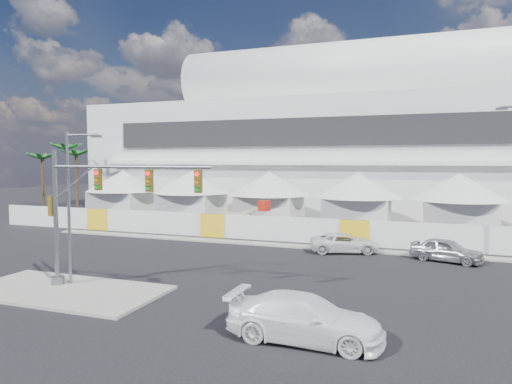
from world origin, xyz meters
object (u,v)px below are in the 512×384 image
(pickup_near, at_px, (305,318))
(boom_lift, at_px, (233,224))
(pickup_curb, at_px, (345,243))
(traffic_mast, at_px, (87,211))
(streetlight_median, at_px, (72,197))
(sedan_silver, at_px, (446,250))

(pickup_near, relative_size, boom_lift, 0.90)
(pickup_curb, relative_size, traffic_mast, 0.53)
(streetlight_median, relative_size, boom_lift, 1.23)
(sedan_silver, xyz_separation_m, traffic_mast, (-17.37, -13.28, 3.29))
(sedan_silver, height_order, boom_lift, boom_lift)
(pickup_curb, height_order, pickup_near, pickup_near)
(sedan_silver, distance_m, traffic_mast, 22.11)
(sedan_silver, relative_size, traffic_mast, 0.48)
(sedan_silver, relative_size, pickup_curb, 0.91)
(boom_lift, bearing_deg, streetlight_median, -75.89)
(pickup_curb, distance_m, streetlight_median, 18.62)
(pickup_near, bearing_deg, sedan_silver, -18.79)
(pickup_near, relative_size, traffic_mast, 0.62)
(pickup_curb, height_order, boom_lift, boom_lift)
(pickup_curb, bearing_deg, streetlight_median, 121.67)
(pickup_curb, height_order, streetlight_median, streetlight_median)
(pickup_near, distance_m, boom_lift, 24.99)
(sedan_silver, bearing_deg, streetlight_median, 143.53)
(pickup_near, relative_size, streetlight_median, 0.73)
(sedan_silver, xyz_separation_m, streetlight_median, (-18.58, -12.98, 3.92))
(streetlight_median, distance_m, boom_lift, 19.47)
(pickup_near, height_order, traffic_mast, traffic_mast)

